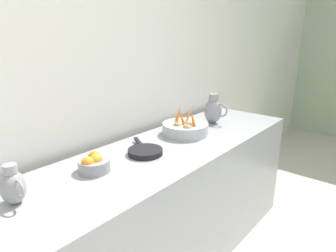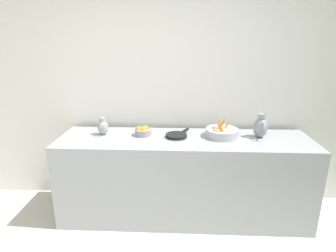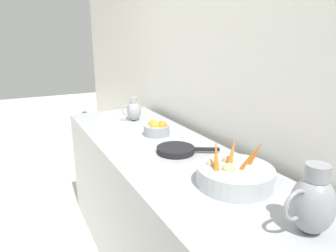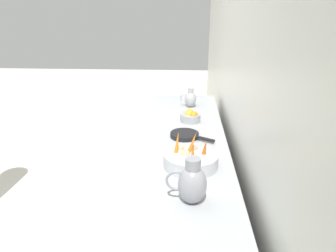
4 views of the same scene
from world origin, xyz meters
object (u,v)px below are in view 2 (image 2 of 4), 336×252
at_px(vegetable_colander, 222,132).
at_px(orange_bowl, 143,131).
at_px(metal_pitcher_tall, 261,127).
at_px(skillet_on_counter, 177,135).
at_px(metal_pitcher_short, 103,127).

height_order(vegetable_colander, orange_bowl, vegetable_colander).
bearing_deg(metal_pitcher_tall, orange_bowl, -90.25).
bearing_deg(orange_bowl, skillet_on_counter, 83.07).
height_order(orange_bowl, skillet_on_counter, orange_bowl).
bearing_deg(metal_pitcher_short, orange_bowl, 89.89).
relative_size(vegetable_colander, metal_pitcher_short, 1.84).
height_order(vegetable_colander, skillet_on_counter, vegetable_colander).
height_order(orange_bowl, metal_pitcher_tall, metal_pitcher_tall).
bearing_deg(skillet_on_counter, orange_bowl, -96.93).
xyz_separation_m(vegetable_colander, metal_pitcher_short, (-0.01, -1.28, 0.04)).
distance_m(metal_pitcher_tall, skillet_on_counter, 0.89).
height_order(metal_pitcher_short, skillet_on_counter, metal_pitcher_short).
bearing_deg(metal_pitcher_tall, metal_pitcher_short, -90.21).
relative_size(orange_bowl, metal_pitcher_short, 0.94).
relative_size(metal_pitcher_tall, metal_pitcher_short, 1.33).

